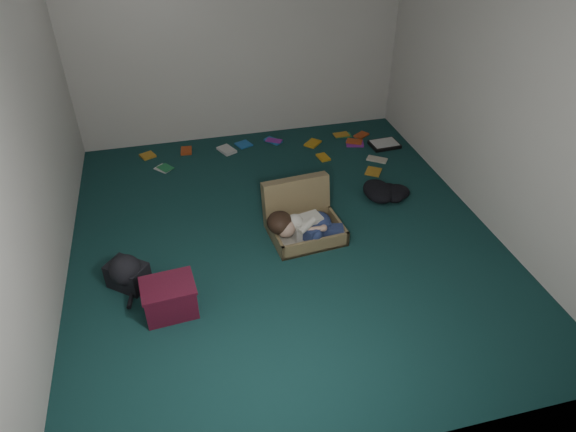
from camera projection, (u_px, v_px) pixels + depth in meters
name	position (u px, v px, depth m)	size (l,w,h in m)	color
floor	(284.00, 236.00, 4.99)	(4.50, 4.50, 0.00)	#143B3A
wall_back	(238.00, 34.00, 6.00)	(4.50, 4.50, 0.00)	silver
wall_front	(394.00, 304.00, 2.46)	(4.50, 4.50, 0.00)	silver
wall_left	(24.00, 140.00, 3.83)	(4.50, 4.50, 0.00)	silver
wall_right	(499.00, 90.00, 4.62)	(4.50, 4.50, 0.00)	silver
suitcase	(302.00, 218.00, 4.98)	(0.73, 0.71, 0.49)	olive
person	(304.00, 226.00, 4.81)	(0.74, 0.35, 0.31)	silver
maroon_bin	(170.00, 298.00, 4.10)	(0.45, 0.37, 0.29)	#531024
backpack	(128.00, 274.00, 4.37)	(0.41, 0.33, 0.24)	black
clothing_pile	(387.00, 191.00, 5.50)	(0.46, 0.38, 0.15)	black
paper_tray	(384.00, 144.00, 6.48)	(0.37, 0.29, 0.05)	black
book_scatter	(284.00, 150.00, 6.38)	(2.94, 1.26, 0.02)	orange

